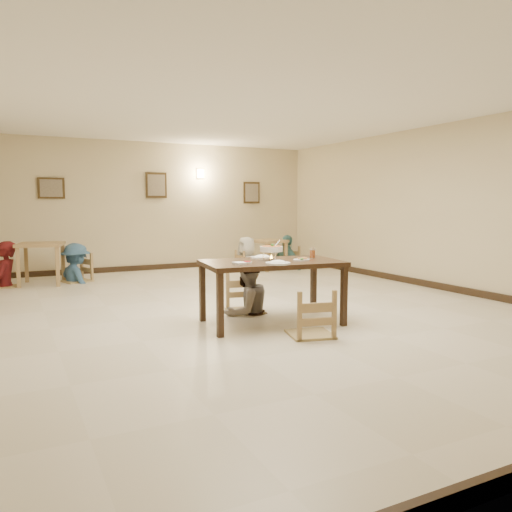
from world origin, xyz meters
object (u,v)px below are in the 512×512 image
bg_table_right (268,245)px  bg_chair_ll (5,264)px  drink_glass (312,253)px  bg_chair_lr (75,255)px  curry_warmer (271,249)px  main_table (272,267)px  bg_table_left (41,250)px  main_diner (246,257)px  chair_near (311,291)px  bg_chair_rr (287,248)px  chair_far (245,276)px  bg_diner_c (247,237)px  bg_diner_b (75,243)px  bg_diner_d (287,235)px  bg_chair_rl (247,251)px  bg_diner_a (4,241)px

bg_table_right → bg_chair_ll: (-5.61, 0.02, -0.13)m
drink_glass → bg_chair_lr: size_ratio=0.13×
curry_warmer → bg_chair_lr: (-1.84, 4.88, -0.45)m
main_table → bg_table_left: size_ratio=1.91×
main_diner → bg_chair_ll: size_ratio=1.80×
chair_near → main_diner: size_ratio=0.67×
chair_near → bg_chair_rr: (2.88, 5.51, -0.04)m
drink_glass → bg_chair_ll: (-3.78, 4.74, -0.45)m
drink_glass → bg_table_left: 5.72m
bg_table_left → bg_chair_rr: bearing=-0.5°
bg_table_left → bg_chair_rr: size_ratio=0.97×
chair_far → bg_diner_c: size_ratio=0.66×
chair_near → bg_diner_b: bg_diner_b is taller
chair_far → bg_chair_rr: chair_far is taller
main_table → bg_table_left: main_table is taller
chair_near → bg_chair_lr: 5.95m
bg_chair_rr → bg_diner_b: (-4.86, 0.10, 0.28)m
chair_near → bg_table_left: bearing=-50.9°
bg_table_right → bg_diner_b: (-4.33, 0.10, 0.20)m
bg_chair_lr → bg_table_right: bearing=68.8°
main_diner → bg_chair_lr: (-1.83, 4.15, -0.27)m
main_diner → bg_diner_d: bearing=-143.0°
main_table → bg_diner_c: (1.95, 4.83, 0.05)m
main_table → bg_chair_rl: size_ratio=2.06×
bg_chair_rl → main_diner: bearing=146.0°
main_table → bg_chair_rl: bearing=74.9°
bg_chair_rl → curry_warmer: bearing=149.6°
main_diner → bg_diner_c: 4.56m
main_diner → bg_diner_d: bg_diner_d is taller
drink_glass → bg_chair_rr: bg_chair_rr is taller
bg_chair_rl → bg_diner_d: size_ratio=0.56×
bg_diner_b → chair_near: bearing=175.4°
bg_table_left → bg_chair_lr: size_ratio=0.91×
bg_chair_ll → bg_diner_d: (6.13, -0.01, 0.37)m
bg_chair_rr → bg_diner_d: 0.31m
drink_glass → bg_chair_rr: bearing=63.5°
bg_chair_rr → bg_chair_lr: bearing=-107.9°
bg_table_right → bg_diner_c: 0.58m
bg_chair_ll → bg_chair_rl: (5.08, 0.05, 0.01)m
bg_diner_a → bg_diner_d: (6.13, -0.01, -0.05)m
chair_near → bg_chair_rr: chair_near is taller
bg_diner_a → bg_diner_c: 5.08m
bg_table_right → bg_chair_lr: size_ratio=0.80×
chair_near → bg_table_right: bearing=-99.2°
bg_chair_rl → drink_glass: bearing=156.5°
bg_table_left → bg_table_right: bg_table_left is taller
drink_glass → bg_table_left: drink_glass is taller
bg_diner_d → chair_near: bearing=142.4°
bg_table_left → bg_chair_ll: size_ratio=1.09×
chair_far → bg_chair_ll: (-3.11, 3.98, -0.08)m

